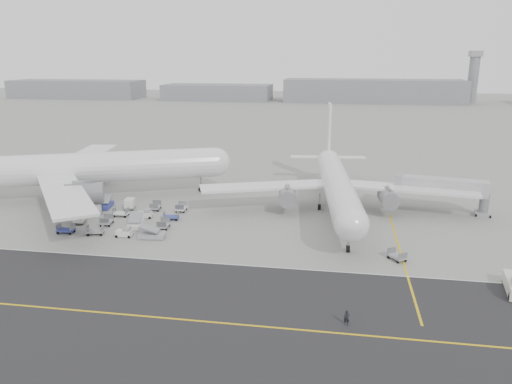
% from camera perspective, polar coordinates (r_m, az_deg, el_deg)
% --- Properties ---
extents(ground, '(700.00, 700.00, 0.00)m').
position_cam_1_polar(ground, '(74.65, -6.92, -7.28)').
color(ground, gray).
rests_on(ground, ground).
extents(taxiway, '(220.00, 59.00, 0.03)m').
position_cam_1_polar(taxiway, '(57.85, -7.11, -14.38)').
color(taxiway, '#262628').
rests_on(taxiway, ground).
extents(horizon_buildings, '(520.00, 28.00, 28.00)m').
position_cam_1_polar(horizon_buildings, '(327.37, 11.36, 10.06)').
color(horizon_buildings, gray).
rests_on(horizon_buildings, ground).
extents(control_tower, '(7.00, 7.00, 31.25)m').
position_cam_1_polar(control_tower, '(340.71, 23.59, 12.05)').
color(control_tower, gray).
rests_on(control_tower, ground).
extents(airliner_a, '(61.26, 59.99, 22.26)m').
position_cam_1_polar(airliner_a, '(107.57, -20.07, 2.52)').
color(airliner_a, white).
rests_on(airliner_a, ground).
extents(airliner_b, '(51.79, 52.59, 18.15)m').
position_cam_1_polar(airliner_b, '(95.00, 9.21, 0.93)').
color(airliner_b, white).
rests_on(airliner_b, ground).
extents(jet_bridge, '(17.71, 6.47, 6.61)m').
position_cam_1_polar(jet_bridge, '(99.66, 20.52, 0.44)').
color(jet_bridge, gray).
rests_on(jet_bridge, ground).
extents(gse_cluster, '(26.01, 25.29, 2.10)m').
position_cam_1_polar(gse_cluster, '(91.81, -14.56, -3.29)').
color(gse_cluster, '#929397').
rests_on(gse_cluster, ground).
extents(stray_dolly, '(2.84, 3.07, 1.61)m').
position_cam_1_polar(stray_dolly, '(75.52, 15.78, -7.50)').
color(stray_dolly, silver).
rests_on(stray_dolly, ground).
extents(ground_crew_a, '(0.72, 0.54, 1.79)m').
position_cam_1_polar(ground_crew_a, '(57.04, 10.33, -13.96)').
color(ground_crew_a, black).
rests_on(ground_crew_a, ground).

